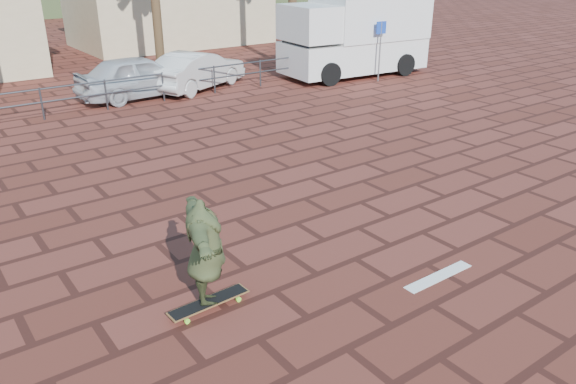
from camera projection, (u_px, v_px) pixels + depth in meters
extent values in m
plane|color=maroon|center=(355.00, 259.00, 9.50)|extent=(120.00, 120.00, 0.00)
cube|color=white|center=(439.00, 276.00, 8.98)|extent=(1.40, 0.22, 0.01)
cylinder|color=#47494F|center=(42.00, 104.00, 17.13)|extent=(0.06, 0.06, 1.00)
cylinder|color=#47494F|center=(106.00, 95.00, 18.21)|extent=(0.06, 0.06, 1.00)
cylinder|color=#47494F|center=(163.00, 87.00, 19.29)|extent=(0.06, 0.06, 1.00)
cylinder|color=#47494F|center=(214.00, 80.00, 20.38)|extent=(0.06, 0.06, 1.00)
cylinder|color=#47494F|center=(260.00, 73.00, 21.46)|extent=(0.06, 0.06, 1.00)
cylinder|color=#47494F|center=(302.00, 67.00, 22.54)|extent=(0.06, 0.06, 1.00)
cylinder|color=#47494F|center=(340.00, 62.00, 23.62)|extent=(0.06, 0.06, 1.00)
cylinder|color=#47494F|center=(374.00, 57.00, 24.70)|extent=(0.06, 0.06, 1.00)
cylinder|color=#47494F|center=(104.00, 81.00, 18.04)|extent=(24.00, 0.05, 0.05)
cylinder|color=#47494F|center=(106.00, 93.00, 18.19)|extent=(24.00, 0.05, 0.05)
cube|color=beige|center=(170.00, 2.00, 30.76)|extent=(10.00, 6.00, 4.50)
cube|color=olive|center=(209.00, 302.00, 8.14)|extent=(1.26, 0.32, 0.02)
cube|color=black|center=(209.00, 301.00, 8.14)|extent=(1.21, 0.30, 0.00)
cube|color=silver|center=(183.00, 315.00, 7.91)|extent=(0.08, 0.21, 0.03)
cube|color=silver|center=(234.00, 294.00, 8.40)|extent=(0.08, 0.21, 0.03)
cylinder|color=#94F734|center=(187.00, 321.00, 7.83)|extent=(0.08, 0.04, 0.08)
cylinder|color=#94F734|center=(179.00, 313.00, 8.01)|extent=(0.08, 0.04, 0.08)
cylinder|color=#94F734|center=(239.00, 299.00, 8.33)|extent=(0.08, 0.04, 0.08)
cylinder|color=#94F734|center=(229.00, 292.00, 8.50)|extent=(0.08, 0.04, 0.08)
imported|color=#363E21|center=(206.00, 252.00, 7.82)|extent=(1.22, 2.06, 1.62)
cube|color=white|center=(353.00, 55.00, 23.28)|extent=(6.22, 2.97, 1.23)
cube|color=white|center=(370.00, 17.00, 23.08)|extent=(4.67, 2.95, 1.67)
cube|color=white|center=(311.00, 23.00, 21.73)|extent=(1.99, 2.60, 1.34)
cube|color=black|center=(295.00, 38.00, 21.58)|extent=(0.23, 1.90, 0.73)
cylinder|color=black|center=(330.00, 74.00, 21.56)|extent=(0.92, 0.39, 0.89)
cylinder|color=black|center=(297.00, 64.00, 23.41)|extent=(0.92, 0.39, 0.89)
cylinder|color=black|center=(404.00, 65.00, 23.36)|extent=(0.92, 0.39, 0.89)
cylinder|color=black|center=(369.00, 56.00, 25.20)|extent=(0.92, 0.39, 0.89)
imported|color=silver|center=(140.00, 76.00, 19.71)|extent=(4.49, 2.02, 1.50)
imported|color=silver|center=(197.00, 70.00, 20.95)|extent=(4.49, 3.12, 1.40)
cylinder|color=gray|center=(380.00, 52.00, 22.05)|extent=(0.06, 0.06, 2.28)
cube|color=#193FB2|center=(381.00, 28.00, 21.68)|extent=(0.47, 0.07, 0.47)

